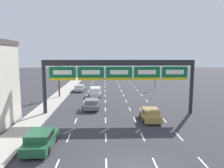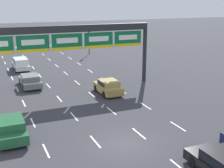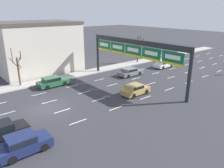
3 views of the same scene
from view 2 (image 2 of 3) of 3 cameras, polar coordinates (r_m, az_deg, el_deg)
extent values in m
plane|color=#333338|center=(20.99, 2.18, -10.83)|extent=(220.00, 220.00, 0.00)
cube|color=white|center=(20.50, -11.97, -11.86)|extent=(0.12, 2.00, 0.01)
cube|color=white|center=(25.00, -14.27, -6.86)|extent=(0.12, 2.00, 0.01)
cube|color=white|center=(29.67, -15.82, -3.40)|extent=(0.12, 2.00, 0.01)
cube|color=white|center=(34.43, -16.94, -0.89)|extent=(0.12, 2.00, 0.01)
cube|color=white|center=(39.24, -17.79, 1.01)|extent=(0.12, 2.00, 0.01)
cube|color=white|center=(44.10, -18.45, 2.49)|extent=(0.12, 2.00, 0.01)
cube|color=white|center=(48.99, -18.98, 3.68)|extent=(0.12, 2.00, 0.01)
cube|color=white|center=(53.90, -19.42, 4.65)|extent=(0.12, 2.00, 0.01)
cube|color=white|center=(58.82, -19.78, 5.46)|extent=(0.12, 2.00, 0.01)
cube|color=white|center=(21.25, -3.08, -10.48)|extent=(0.12, 2.00, 0.01)
cube|color=white|center=(25.63, -6.94, -5.92)|extent=(0.12, 2.00, 0.01)
cube|color=white|center=(30.19, -9.62, -2.69)|extent=(0.12, 2.00, 0.01)
cube|color=white|center=(34.88, -11.57, -0.31)|extent=(0.12, 2.00, 0.01)
cube|color=white|center=(39.65, -13.06, 1.50)|extent=(0.12, 2.00, 0.01)
cube|color=white|center=(44.46, -14.22, 2.92)|extent=(0.12, 2.00, 0.01)
cube|color=white|center=(49.31, -15.16, 4.06)|extent=(0.12, 2.00, 0.01)
cube|color=white|center=(54.19, -15.94, 4.99)|extent=(0.12, 2.00, 0.01)
cube|color=white|center=(59.09, -16.58, 5.77)|extent=(0.12, 2.00, 0.01)
cube|color=white|center=(64.01, -17.13, 6.43)|extent=(0.12, 2.00, 0.01)
cube|color=white|center=(18.71, 12.35, -14.70)|extent=(0.12, 2.00, 0.01)
cube|color=white|center=(22.47, 4.94, -9.02)|extent=(0.12, 2.00, 0.01)
cube|color=white|center=(26.65, -0.10, -4.95)|extent=(0.12, 2.00, 0.01)
cube|color=white|center=(31.07, -3.70, -1.98)|extent=(0.12, 2.00, 0.01)
cube|color=white|center=(35.64, -6.38, 0.25)|extent=(0.12, 2.00, 0.01)
cube|color=white|center=(40.31, -8.44, 1.96)|extent=(0.12, 2.00, 0.01)
cube|color=white|center=(45.06, -10.08, 3.32)|extent=(0.12, 2.00, 0.01)
cube|color=white|center=(49.85, -11.41, 4.41)|extent=(0.12, 2.00, 0.01)
cube|color=white|center=(54.68, -12.50, 5.31)|extent=(0.12, 2.00, 0.01)
cube|color=white|center=(59.54, -13.42, 6.06)|extent=(0.12, 2.00, 0.01)
cube|color=white|center=(64.42, -14.21, 6.69)|extent=(0.12, 2.00, 0.01)
cube|color=white|center=(24.09, 11.96, -7.58)|extent=(0.12, 2.00, 0.01)
cube|color=white|center=(28.02, 6.14, -4.00)|extent=(0.12, 2.00, 0.01)
cube|color=white|center=(32.25, 1.84, -1.29)|extent=(0.12, 2.00, 0.01)
cube|color=white|center=(36.68, -1.44, 0.78)|extent=(0.12, 2.00, 0.01)
cube|color=white|center=(41.23, -4.01, 2.40)|extent=(0.12, 2.00, 0.01)
cube|color=white|center=(45.88, -6.06, 3.69)|extent=(0.12, 2.00, 0.01)
cube|color=white|center=(50.60, -7.74, 4.73)|extent=(0.12, 2.00, 0.01)
cube|color=white|center=(55.36, -9.14, 5.60)|extent=(0.12, 2.00, 0.01)
cube|color=white|center=(60.17, -10.31, 6.32)|extent=(0.12, 2.00, 0.01)
cube|color=white|center=(65.00, -11.32, 6.94)|extent=(0.12, 2.00, 0.01)
cylinder|color=#232628|center=(35.76, 5.98, 5.77)|extent=(0.44, 0.44, 6.66)
cube|color=#232628|center=(31.99, -8.43, 9.95)|extent=(18.10, 0.60, 0.70)
cube|color=#0C6033|center=(31.13, -14.23, 7.15)|extent=(3.12, 0.08, 1.63)
cube|color=white|center=(31.06, -14.24, 7.41)|extent=(2.19, 0.02, 0.52)
cube|color=yellow|center=(31.18, -14.14, 5.93)|extent=(3.06, 0.02, 0.29)
cube|color=#0C6033|center=(31.81, -8.18, 7.63)|extent=(3.12, 0.08, 1.63)
cube|color=white|center=(31.75, -8.17, 7.89)|extent=(2.19, 0.02, 0.52)
cube|color=yellow|center=(31.86, -8.12, 6.43)|extent=(3.06, 0.02, 0.29)
cube|color=#0C6033|center=(32.83, -2.44, 8.01)|extent=(3.12, 0.08, 1.63)
cube|color=white|center=(32.77, -2.41, 8.26)|extent=(2.19, 0.02, 0.52)
cube|color=yellow|center=(32.88, -2.40, 6.85)|extent=(3.06, 0.02, 0.29)
cube|color=#0C6033|center=(34.16, 2.92, 8.30)|extent=(3.12, 0.08, 1.63)
cube|color=white|center=(34.10, 2.96, 8.53)|extent=(2.19, 0.02, 0.52)
cube|color=yellow|center=(34.20, 2.94, 7.18)|extent=(3.06, 0.02, 0.29)
cube|color=#A88947|center=(31.31, -0.76, -0.77)|extent=(1.82, 3.94, 0.69)
cube|color=#A88947|center=(30.94, -0.60, 0.19)|extent=(1.67, 2.05, 0.52)
cube|color=black|center=(30.94, -0.60, 0.19)|extent=(1.71, 1.88, 0.38)
cylinder|color=black|center=(32.15, -2.91, -0.76)|extent=(0.22, 0.66, 0.66)
cylinder|color=black|center=(32.72, -0.21, -0.44)|extent=(0.22, 0.66, 0.66)
cylinder|color=black|center=(30.03, -1.35, -1.92)|extent=(0.22, 0.66, 0.66)
cylinder|color=black|center=(30.65, 1.50, -1.56)|extent=(0.22, 0.66, 0.66)
cube|color=black|center=(18.35, 19.22, -14.09)|extent=(1.86, 4.18, 0.61)
cylinder|color=black|center=(18.77, 14.59, -13.62)|extent=(0.22, 0.66, 0.66)
cylinder|color=black|center=(19.75, 18.57, -12.40)|extent=(0.22, 0.66, 0.66)
cube|color=slate|center=(34.97, -14.74, 0.39)|extent=(1.91, 4.44, 0.63)
cube|color=slate|center=(34.58, -14.74, 1.19)|extent=(1.76, 2.31, 0.51)
cube|color=black|center=(34.58, -14.74, 1.19)|extent=(1.80, 2.12, 0.36)
cylinder|color=black|center=(36.20, -16.40, 0.48)|extent=(0.22, 0.66, 0.66)
cylinder|color=black|center=(36.42, -13.70, 0.76)|extent=(0.22, 0.66, 0.66)
cylinder|color=black|center=(33.64, -15.83, -0.60)|extent=(0.22, 0.66, 0.66)
cylinder|color=black|center=(33.87, -12.93, -0.29)|extent=(0.22, 0.66, 0.66)
cube|color=silver|center=(43.57, -16.31, 3.17)|extent=(1.82, 4.21, 0.57)
cube|color=silver|center=(43.40, -16.37, 4.03)|extent=(1.68, 2.95, 0.78)
cube|color=black|center=(43.40, -16.37, 4.03)|extent=(1.71, 2.71, 0.56)
cylinder|color=black|center=(44.76, -17.54, 3.18)|extent=(0.22, 0.66, 0.66)
cylinder|color=black|center=(44.93, -15.46, 3.38)|extent=(0.22, 0.66, 0.66)
cylinder|color=black|center=(42.29, -17.18, 2.52)|extent=(0.22, 0.66, 0.66)
cylinder|color=black|center=(42.48, -14.97, 2.74)|extent=(0.22, 0.66, 0.66)
cube|color=#235B38|center=(22.79, -18.07, -7.95)|extent=(1.90, 4.51, 0.68)
cube|color=#235B38|center=(22.31, -18.14, -6.77)|extent=(1.75, 2.34, 0.54)
cube|color=black|center=(22.31, -18.14, -6.77)|extent=(1.79, 2.16, 0.39)
cylinder|color=black|center=(24.18, -16.30, -6.96)|extent=(0.22, 0.66, 0.66)
cylinder|color=black|center=(21.70, -15.38, -9.53)|extent=(0.22, 0.66, 0.66)
cylinder|color=black|center=(53.54, -4.22, 7.44)|extent=(0.12, 0.12, 3.73)
cube|color=black|center=(53.27, -4.27, 9.91)|extent=(0.30, 0.24, 0.90)
sphere|color=red|center=(53.12, -4.23, 10.22)|extent=(0.20, 0.20, 0.20)
sphere|color=#412F0C|center=(53.15, -4.22, 9.89)|extent=(0.20, 0.20, 0.20)
sphere|color=#0E3515|center=(53.18, -4.22, 9.57)|extent=(0.20, 0.20, 0.20)
camera|label=1|loc=(7.98, 31.02, -1.07)|focal=35.00mm
camera|label=3|loc=(31.23, 53.26, 11.71)|focal=35.00mm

